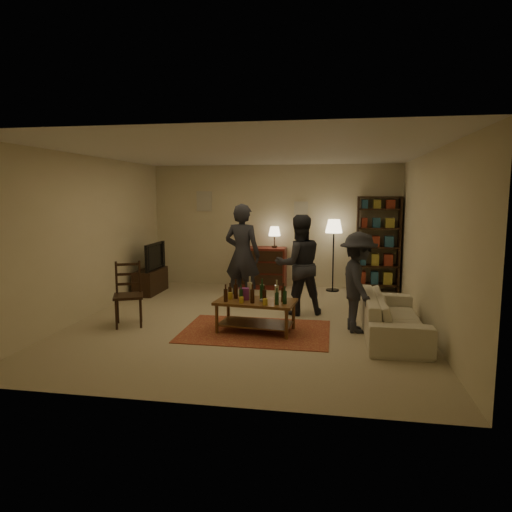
% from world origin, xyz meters
% --- Properties ---
extents(floor, '(6.00, 6.00, 0.00)m').
position_xyz_m(floor, '(0.00, 0.00, 0.00)').
color(floor, '#C6B793').
rests_on(floor, ground).
extents(room_shell, '(6.00, 6.00, 6.00)m').
position_xyz_m(room_shell, '(-0.65, 2.98, 1.81)').
color(room_shell, beige).
rests_on(room_shell, ground).
extents(rug, '(2.20, 1.50, 0.01)m').
position_xyz_m(rug, '(0.20, -0.53, 0.01)').
color(rug, maroon).
rests_on(rug, ground).
extents(coffee_table, '(1.23, 0.76, 0.82)m').
position_xyz_m(coffee_table, '(0.19, -0.52, 0.42)').
color(coffee_table, brown).
rests_on(coffee_table, ground).
extents(dining_chair, '(0.58, 0.58, 1.03)m').
position_xyz_m(dining_chair, '(-1.85, -0.49, 0.54)').
color(dining_chair, black).
rests_on(dining_chair, ground).
extents(tv_stand, '(0.40, 1.00, 1.06)m').
position_xyz_m(tv_stand, '(-2.44, 1.80, 0.38)').
color(tv_stand, black).
rests_on(tv_stand, ground).
extents(dresser, '(1.00, 0.50, 1.36)m').
position_xyz_m(dresser, '(-0.19, 2.71, 0.48)').
color(dresser, maroon).
rests_on(dresser, ground).
extents(bookshelf, '(0.90, 0.34, 2.02)m').
position_xyz_m(bookshelf, '(2.25, 2.78, 1.03)').
color(bookshelf, black).
rests_on(bookshelf, ground).
extents(floor_lamp, '(0.36, 0.36, 1.53)m').
position_xyz_m(floor_lamp, '(1.32, 2.65, 1.29)').
color(floor_lamp, black).
rests_on(floor_lamp, ground).
extents(sofa, '(0.81, 2.08, 0.61)m').
position_xyz_m(sofa, '(2.20, -0.40, 0.30)').
color(sofa, beige).
rests_on(sofa, ground).
extents(person_left, '(0.77, 0.59, 1.89)m').
position_xyz_m(person_left, '(-0.33, 1.08, 0.94)').
color(person_left, '#25262D').
rests_on(person_left, ground).
extents(person_right, '(1.01, 0.91, 1.72)m').
position_xyz_m(person_right, '(0.75, 0.64, 0.86)').
color(person_right, '#282A30').
rests_on(person_right, ground).
extents(person_by_sofa, '(0.73, 1.06, 1.51)m').
position_xyz_m(person_by_sofa, '(1.70, -0.24, 0.75)').
color(person_by_sofa, '#292A31').
rests_on(person_by_sofa, ground).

